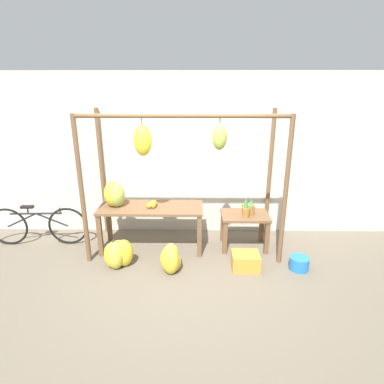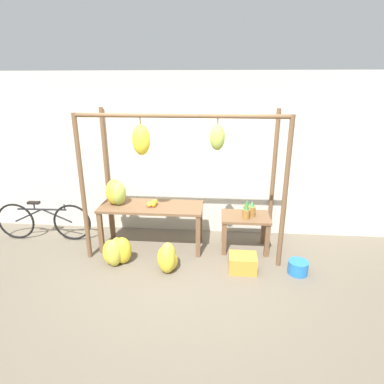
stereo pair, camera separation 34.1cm
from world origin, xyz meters
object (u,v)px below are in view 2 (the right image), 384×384
(banana_pile_ground_left, at_px, (116,252))
(pineapple_cluster, at_px, (248,210))
(blue_bucket, at_px, (298,267))
(parked_bicycle, at_px, (44,221))
(banana_pile_ground_right, at_px, (167,259))
(banana_pile_on_table, at_px, (116,192))
(fruit_crate_white, at_px, (243,263))
(orange_pile, at_px, (152,204))

(banana_pile_ground_left, bearing_deg, pineapple_cluster, 17.29)
(blue_bucket, bearing_deg, parked_bicycle, 170.16)
(banana_pile_ground_left, relative_size, blue_bucket, 1.65)
(banana_pile_ground_right, bearing_deg, parked_bicycle, 160.61)
(banana_pile_on_table, bearing_deg, parked_bicycle, 176.90)
(banana_pile_ground_left, bearing_deg, blue_bucket, -0.99)
(banana_pile_ground_right, height_order, parked_bicycle, parked_bicycle)
(blue_bucket, distance_m, parked_bicycle, 4.24)
(banana_pile_on_table, xyz_separation_m, parked_bicycle, (-1.34, 0.07, -0.59))
(pineapple_cluster, distance_m, fruit_crate_white, 0.88)
(banana_pile_ground_left, relative_size, parked_bicycle, 0.28)
(pineapple_cluster, bearing_deg, banana_pile_on_table, -179.59)
(fruit_crate_white, bearing_deg, banana_pile_ground_right, -175.36)
(orange_pile, distance_m, banana_pile_ground_right, 0.96)
(banana_pile_on_table, relative_size, parked_bicycle, 0.25)
(orange_pile, bearing_deg, banana_pile_ground_left, -129.88)
(banana_pile_on_table, relative_size, orange_pile, 2.30)
(orange_pile, height_order, blue_bucket, orange_pile)
(banana_pile_ground_left, distance_m, blue_bucket, 2.69)
(fruit_crate_white, bearing_deg, parked_bicycle, 168.05)
(banana_pile_ground_left, xyz_separation_m, parked_bicycle, (-1.49, 0.68, 0.15))
(pineapple_cluster, height_order, fruit_crate_white, pineapple_cluster)
(banana_pile_on_table, height_order, fruit_crate_white, banana_pile_on_table)
(parked_bicycle, bearing_deg, blue_bucket, -9.84)
(orange_pile, height_order, parked_bicycle, orange_pile)
(banana_pile_on_table, height_order, parked_bicycle, banana_pile_on_table)
(pineapple_cluster, distance_m, banana_pile_ground_right, 1.50)
(banana_pile_on_table, distance_m, banana_pile_ground_right, 1.40)
(fruit_crate_white, xyz_separation_m, parked_bicycle, (-3.38, 0.72, 0.22))
(banana_pile_on_table, relative_size, banana_pile_ground_right, 0.96)
(banana_pile_ground_left, relative_size, fruit_crate_white, 1.18)
(pineapple_cluster, bearing_deg, blue_bucket, -43.99)
(orange_pile, bearing_deg, banana_pile_on_table, 175.14)
(banana_pile_on_table, distance_m, blue_bucket, 3.02)
(parked_bicycle, bearing_deg, pineapple_cluster, -0.95)
(fruit_crate_white, xyz_separation_m, blue_bucket, (0.79, -0.01, -0.03))
(pineapple_cluster, xyz_separation_m, banana_pile_ground_left, (-1.99, -0.62, -0.50))
(orange_pile, distance_m, fruit_crate_white, 1.68)
(banana_pile_on_table, xyz_separation_m, banana_pile_ground_right, (0.94, -0.73, -0.74))
(fruit_crate_white, bearing_deg, orange_pile, 157.54)
(orange_pile, xyz_separation_m, banana_pile_ground_right, (0.33, -0.68, -0.59))
(pineapple_cluster, distance_m, parked_bicycle, 3.50)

